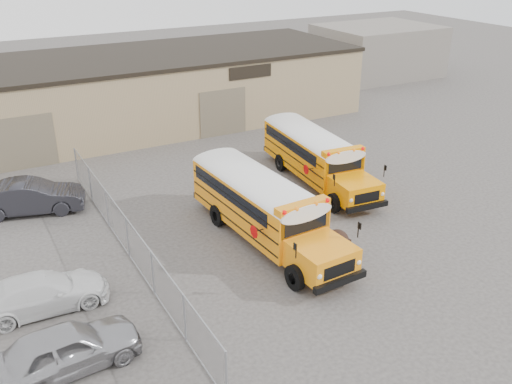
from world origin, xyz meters
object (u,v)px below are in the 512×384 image
school_bus_left (200,161)px  car_dark (31,197)px  tarp_bundle (337,245)px  car_white (41,293)px  school_bus_right (270,123)px  car_silver (66,349)px

school_bus_left → car_dark: school_bus_left is taller
tarp_bundle → car_dark: bearing=134.1°
car_white → school_bus_right: bearing=-54.2°
car_silver → car_dark: size_ratio=0.93×
tarp_bundle → car_dark: (-9.98, 10.30, 0.12)m
tarp_bundle → car_silver: (-10.81, -1.33, 0.09)m
tarp_bundle → car_dark: 14.35m
school_bus_left → car_silver: school_bus_left is taller
car_white → car_dark: size_ratio=0.95×
car_dark → car_silver: bearing=-168.7°
school_bus_left → car_dark: bearing=169.4°
school_bus_left → car_white: (-8.89, -6.63, -0.96)m
car_white → school_bus_left: bearing=-52.1°
school_bus_right → car_white: 18.48m
tarp_bundle → car_dark: car_dark is taller
school_bus_right → tarp_bundle: (-4.27, -12.68, -0.87)m
school_bus_right → car_white: bearing=-145.3°
car_white → tarp_bundle: bearing=-100.1°
school_bus_right → tarp_bundle: 13.41m
school_bus_right → car_silver: 20.59m
school_bus_left → car_white: size_ratio=2.14×
tarp_bundle → car_silver: 10.89m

